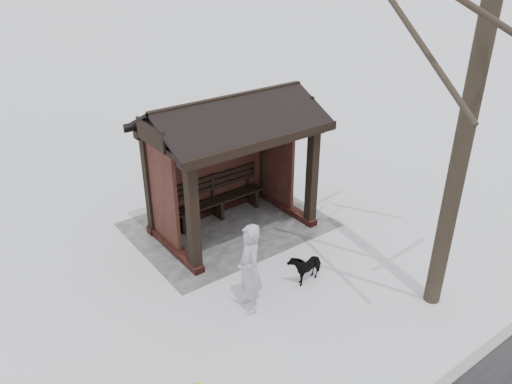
# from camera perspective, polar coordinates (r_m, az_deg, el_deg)

# --- Properties ---
(ground) EXTENTS (120.00, 120.00, 0.00)m
(ground) POSITION_cam_1_polar(r_m,az_deg,el_deg) (11.33, -2.62, -4.19)
(ground) COLOR silver
(ground) RESTS_ON ground
(kerb) EXTENTS (120.00, 0.15, 0.06)m
(kerb) POSITION_cam_1_polar(r_m,az_deg,el_deg) (8.36, 20.66, -19.81)
(kerb) COLOR gray
(kerb) RESTS_ON ground
(trampled_patch) EXTENTS (4.20, 3.20, 0.02)m
(trampled_patch) POSITION_cam_1_polar(r_m,az_deg,el_deg) (11.47, -3.18, -3.74)
(trampled_patch) COLOR gray
(trampled_patch) RESTS_ON ground
(bus_shelter) EXTENTS (3.60, 2.40, 3.09)m
(bus_shelter) POSITION_cam_1_polar(r_m,az_deg,el_deg) (10.49, -3.36, 6.32)
(bus_shelter) COLOR #331312
(bus_shelter) RESTS_ON ground
(pedestrian) EXTENTS (0.58, 0.71, 1.69)m
(pedestrian) POSITION_cam_1_polar(r_m,az_deg,el_deg) (8.59, -0.75, -8.80)
(pedestrian) COLOR #AEA1BD
(pedestrian) RESTS_ON ground
(dog) EXTENTS (0.77, 0.43, 0.62)m
(dog) POSITION_cam_1_polar(r_m,az_deg,el_deg) (9.64, 5.68, -8.37)
(dog) COLOR black
(dog) RESTS_ON ground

